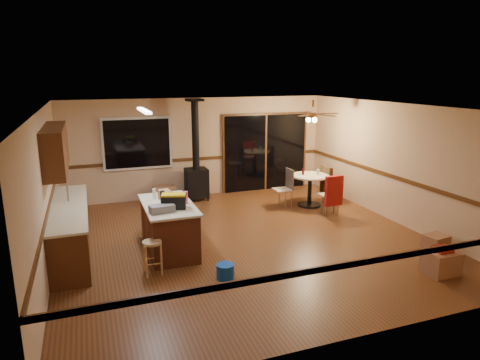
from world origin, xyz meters
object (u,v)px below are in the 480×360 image
box_corner_b (436,243)px  kitchen_island (169,227)px  bar_stool (153,258)px  toolbox_black (174,202)px  box_corner_a (441,262)px  wood_stove (196,172)px  chair_left (286,184)px  chair_right (327,180)px  chair_near (333,191)px  box_under_window (165,194)px  blue_bucket (225,271)px  toolbox_grey (162,209)px  dining_table (310,185)px

box_corner_b → kitchen_island: bearing=159.3°
bar_stool → box_corner_b: 5.11m
toolbox_black → box_corner_b: toolbox_black is taller
kitchen_island → box_corner_a: (4.00, -2.46, -0.26)m
wood_stove → bar_stool: (-1.74, -3.93, -0.45)m
toolbox_black → box_corner_b: (4.55, -1.43, -0.86)m
chair_left → chair_right: size_ratio=0.74×
toolbox_black → box_corner_a: 4.58m
chair_near → box_under_window: (-3.46, 2.38, -0.38)m
bar_stool → kitchen_island: bearing=63.5°
box_under_window → box_corner_b: 6.36m
blue_bucket → box_corner_a: box_corner_a is taller
blue_bucket → box_under_window: (-0.15, 4.53, 0.09)m
kitchen_island → blue_bucket: kitchen_island is taller
kitchen_island → chair_right: bearing=20.9°
box_under_window → bar_stool: bearing=-102.8°
kitchen_island → box_under_window: 3.14m
toolbox_black → chair_right: 4.73m
wood_stove → box_corner_b: (3.30, -4.79, -0.57)m
wood_stove → bar_stool: bearing=-113.9°
blue_bucket → toolbox_grey: bearing=129.1°
chair_left → box_corner_b: size_ratio=1.31×
chair_right → toolbox_grey: bearing=-155.1°
chair_left → chair_right: same height
kitchen_island → blue_bucket: bearing=-66.6°
box_under_window → box_corner_b: bearing=-49.5°
wood_stove → chair_right: (3.03, -1.39, -0.13)m
dining_table → chair_near: (0.11, -0.88, 0.06)m
dining_table → toolbox_black: bearing=-153.1°
wood_stove → toolbox_grey: (-1.48, -3.49, 0.23)m
chair_near → box_corner_a: (0.08, -3.18, -0.40)m
kitchen_island → chair_right: chair_right is taller
box_under_window → box_corner_b: (4.13, -4.84, -0.05)m
wood_stove → dining_table: 2.91m
toolbox_black → box_corner_b: size_ratio=1.06×
box_corner_b → bar_stool: bearing=170.3°
bar_stool → blue_bucket: bearing=-27.8°
blue_bucket → box_under_window: box_under_window is taller
toolbox_black → bar_stool: bearing=-130.6°
wood_stove → box_corner_b: wood_stove is taller
box_under_window → blue_bucket: bearing=-88.1°
toolbox_black → blue_bucket: size_ratio=1.45×
box_under_window → box_corner_b: box_under_window is taller
dining_table → box_corner_b: size_ratio=2.34×
toolbox_grey → box_under_window: (0.65, 3.54, -0.75)m
blue_bucket → box_corner_a: size_ratio=0.56×
toolbox_grey → blue_bucket: (0.80, -0.99, -0.84)m
toolbox_grey → bar_stool: bearing=-120.4°
kitchen_island → box_corner_b: bearing=-20.7°
box_under_window → chair_right: bearing=-20.5°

